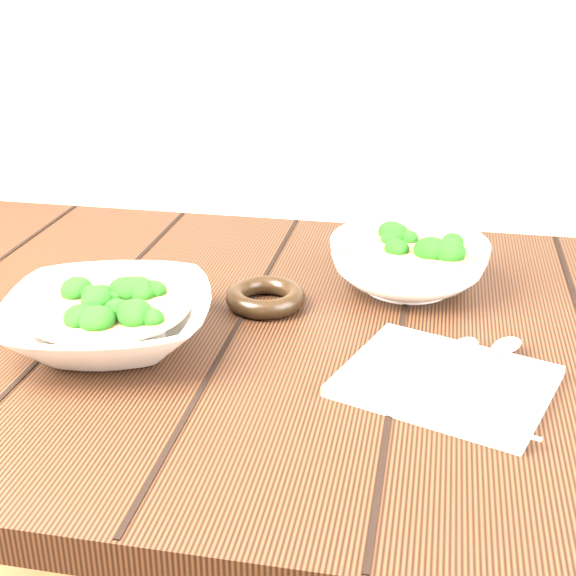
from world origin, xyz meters
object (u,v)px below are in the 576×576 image
(soup_bowl_front, at_px, (109,318))
(trivet, at_px, (266,297))
(table, at_px, (256,407))
(soup_bowl_back, at_px, (408,262))
(napkin, at_px, (446,381))

(soup_bowl_front, distance_m, trivet, 0.21)
(table, bearing_deg, soup_bowl_back, 40.80)
(table, xyz_separation_m, soup_bowl_back, (0.18, 0.15, 0.16))
(table, bearing_deg, trivet, 87.88)
(table, distance_m, napkin, 0.29)
(table, xyz_separation_m, soup_bowl_front, (-0.15, -0.08, 0.15))
(soup_bowl_back, bearing_deg, trivet, -150.98)
(trivet, bearing_deg, soup_bowl_back, 29.02)
(soup_bowl_back, height_order, trivet, soup_bowl_back)
(soup_bowl_back, xyz_separation_m, trivet, (-0.18, -0.10, -0.02))
(table, bearing_deg, napkin, -23.69)
(table, relative_size, napkin, 5.70)
(napkin, bearing_deg, trivet, 164.76)
(trivet, distance_m, napkin, 0.28)
(trivet, bearing_deg, soup_bowl_front, -139.10)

